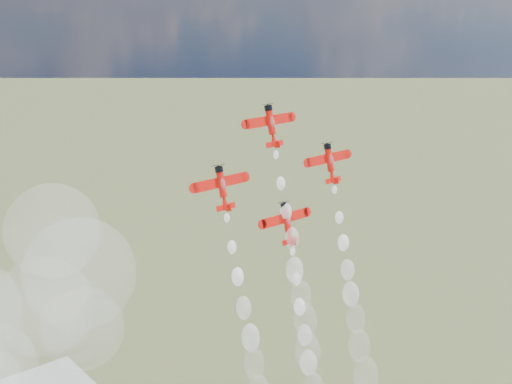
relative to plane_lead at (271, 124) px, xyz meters
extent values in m
cylinder|color=red|center=(0.00, 0.15, 0.51)|extent=(1.40, 2.73, 5.40)
cylinder|color=black|center=(0.00, 0.89, 3.22)|extent=(1.60, 1.81, 1.39)
cube|color=red|center=(0.00, 0.56, 0.71)|extent=(12.23, 0.74, 1.99)
cube|color=white|center=(-3.31, 0.68, 0.68)|extent=(4.81, 0.17, 0.54)
cube|color=white|center=(3.31, 0.68, 0.68)|extent=(4.81, 0.17, 0.54)
cube|color=red|center=(0.00, -1.19, -3.80)|extent=(4.41, 0.41, 1.10)
cube|color=red|center=(0.00, -1.97, -3.79)|extent=(0.14, 1.99, 1.71)
ellipsoid|color=silver|center=(0.00, -0.41, 0.56)|extent=(1.10, 1.60, 2.66)
cone|color=red|center=(0.00, -0.88, -3.05)|extent=(1.40, 2.04, 2.88)
cylinder|color=red|center=(-14.45, -2.52, -9.25)|extent=(1.40, 2.73, 5.40)
cylinder|color=black|center=(-14.45, -1.78, -6.54)|extent=(1.60, 1.81, 1.39)
cube|color=red|center=(-14.45, -2.10, -9.05)|extent=(12.23, 0.74, 1.99)
cube|color=white|center=(-17.76, -1.99, -9.08)|extent=(4.81, 0.17, 0.54)
cube|color=white|center=(-11.14, -1.99, -9.08)|extent=(4.81, 0.17, 0.54)
cube|color=red|center=(-14.45, -3.85, -13.56)|extent=(4.41, 0.41, 1.10)
cube|color=red|center=(-14.45, -4.63, -13.56)|extent=(0.14, 1.99, 1.71)
ellipsoid|color=silver|center=(-14.45, -3.08, -9.20)|extent=(1.10, 1.60, 2.66)
cone|color=red|center=(-14.45, -3.54, -12.81)|extent=(1.40, 2.04, 2.88)
cylinder|color=red|center=(14.45, -2.52, -9.25)|extent=(1.40, 2.73, 5.40)
cylinder|color=black|center=(14.45, -1.78, -6.54)|extent=(1.60, 1.81, 1.39)
cube|color=red|center=(14.45, -2.10, -9.05)|extent=(12.23, 0.74, 1.99)
cube|color=white|center=(11.14, -1.99, -9.08)|extent=(4.81, 0.17, 0.54)
cube|color=white|center=(17.76, -1.99, -9.08)|extent=(4.81, 0.17, 0.54)
cube|color=red|center=(14.45, -3.85, -13.56)|extent=(4.41, 0.41, 1.10)
cube|color=red|center=(14.45, -4.63, -13.56)|extent=(0.14, 1.99, 1.71)
ellipsoid|color=silver|center=(14.45, -3.08, -9.20)|extent=(1.10, 1.60, 2.66)
cone|color=red|center=(14.45, -3.54, -12.81)|extent=(1.40, 2.04, 2.88)
cylinder|color=red|center=(0.00, -5.18, -19.01)|extent=(1.40, 2.73, 5.40)
cylinder|color=black|center=(0.00, -4.44, -16.30)|extent=(1.60, 1.81, 1.39)
cube|color=red|center=(0.00, -4.77, -18.81)|extent=(12.23, 0.74, 1.99)
cube|color=white|center=(-3.31, -4.65, -18.84)|extent=(4.81, 0.17, 0.54)
cube|color=white|center=(3.31, -4.65, -18.84)|extent=(4.81, 0.17, 0.54)
cube|color=red|center=(0.00, -6.52, -23.32)|extent=(4.41, 0.41, 1.10)
cube|color=red|center=(0.00, -7.30, -23.32)|extent=(0.14, 1.99, 1.71)
ellipsoid|color=silver|center=(0.00, -5.74, -18.96)|extent=(1.10, 1.60, 2.66)
cone|color=red|center=(0.00, -6.21, -22.57)|extent=(1.40, 2.04, 2.88)
sphere|color=white|center=(0.06, -1.57, -6.05)|extent=(1.07, 1.07, 1.07)
sphere|color=white|center=(-0.10, -3.35, -11.69)|extent=(1.65, 1.65, 1.65)
sphere|color=white|center=(0.11, -4.76, -17.48)|extent=(2.22, 2.22, 2.22)
sphere|color=white|center=(0.29, -6.56, -22.85)|extent=(2.80, 2.80, 2.80)
sphere|color=white|center=(-0.36, -8.29, -29.20)|extent=(3.37, 3.37, 3.37)
sphere|color=white|center=(0.19, -9.82, -34.47)|extent=(3.95, 3.95, 3.95)
sphere|color=white|center=(0.23, -11.29, -39.78)|extent=(4.52, 4.52, 4.52)
sphere|color=white|center=(-0.50, -12.95, -46.19)|extent=(5.10, 5.10, 5.10)
sphere|color=white|center=(-14.57, -4.26, -15.68)|extent=(1.07, 1.07, 1.07)
sphere|color=white|center=(-14.49, -5.72, -21.32)|extent=(1.65, 1.65, 1.65)
sphere|color=white|center=(-14.52, -7.50, -26.89)|extent=(2.22, 2.22, 2.22)
sphere|color=white|center=(-14.26, -9.01, -33.06)|extent=(2.80, 2.80, 2.80)
sphere|color=white|center=(-14.10, -10.95, -38.80)|extent=(3.37, 3.37, 3.37)
sphere|color=white|center=(-14.22, -12.20, -43.84)|extent=(3.95, 3.95, 3.95)
sphere|color=white|center=(14.54, -4.26, -15.69)|extent=(1.07, 1.07, 1.07)
sphere|color=white|center=(14.59, -5.96, -21.61)|extent=(1.65, 1.65, 1.65)
sphere|color=white|center=(14.62, -7.46, -27.06)|extent=(2.22, 2.22, 2.22)
sphere|color=white|center=(14.48, -9.18, -32.85)|extent=(2.80, 2.80, 2.80)
sphere|color=white|center=(14.79, -10.14, -38.48)|extent=(3.37, 3.37, 3.37)
sphere|color=white|center=(14.84, -11.90, -43.86)|extent=(3.95, 3.95, 3.95)
sphere|color=white|center=(14.47, -13.75, -49.61)|extent=(4.52, 4.52, 4.52)
sphere|color=white|center=(15.02, -15.55, -56.25)|extent=(5.10, 5.10, 5.10)
sphere|color=white|center=(0.09, -7.07, -25.51)|extent=(1.07, 1.07, 1.07)
sphere|color=white|center=(0.07, -8.48, -31.18)|extent=(1.65, 1.65, 1.65)
sphere|color=white|center=(-0.21, -9.88, -36.95)|extent=(2.22, 2.22, 2.22)
sphere|color=white|center=(-0.16, -11.58, -42.84)|extent=(2.80, 2.80, 2.80)
sphere|color=white|center=(-0.11, -12.79, -48.78)|extent=(3.37, 3.37, 3.37)
sphere|color=white|center=(-38.47, 12.02, -38.22)|extent=(16.61, 16.61, 16.61)
sphere|color=white|center=(-41.37, 4.79, -22.97)|extent=(20.73, 20.73, 20.73)
sphere|color=white|center=(-40.60, 17.59, -18.54)|extent=(18.67, 18.67, 18.67)
sphere|color=white|center=(-43.38, 18.98, -34.61)|extent=(20.09, 20.09, 20.09)
camera|label=1|loc=(-91.20, -108.47, 30.28)|focal=50.00mm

